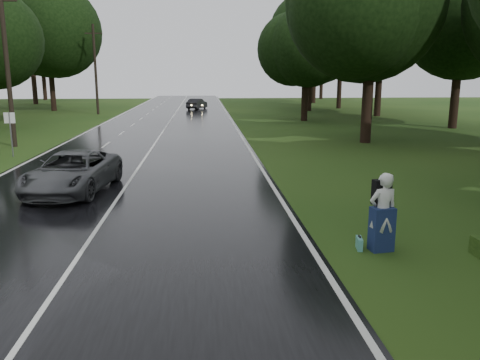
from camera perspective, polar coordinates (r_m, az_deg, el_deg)
name	(u,v)px	position (r m, az deg, el deg)	size (l,w,h in m)	color
ground	(72,267)	(12.14, -19.02, -9.64)	(160.00, 160.00, 0.00)	#294514
road	(154,145)	(31.35, -9.98, 4.10)	(12.00, 140.00, 0.04)	black
lane_center	(154,144)	(31.35, -9.99, 4.15)	(0.12, 140.00, 0.01)	silver
grey_car	(73,172)	(19.39, -18.97, 0.90)	(2.48, 5.39, 1.50)	#4D4F52
far_car	(197,104)	(62.26, -5.05, 8.86)	(1.39, 3.98, 1.31)	black
hitchhiker	(382,215)	(12.78, 16.32, -3.92)	(0.80, 0.75, 2.02)	silver
suitcase	(359,243)	(12.94, 13.76, -7.20)	(0.13, 0.44, 0.31)	#52A199
utility_pole_mid	(15,147)	(33.18, -24.80, 3.56)	(1.80, 0.28, 9.52)	black
utility_pole_far	(98,114)	(56.85, -16.24, 7.40)	(1.80, 0.28, 9.61)	black
road_sign_b	(13,157)	(29.16, -24.98, 2.48)	(0.57, 0.10, 2.39)	white
tree_left_f	(54,111)	(63.90, -20.90, 7.57)	(9.99, 9.99, 15.61)	black
tree_right_d	(365,143)	(32.99, 14.41, 4.27)	(9.66, 9.66, 15.10)	black
tree_right_e	(304,121)	(47.36, 7.49, 6.88)	(7.77, 7.77, 12.14)	black
tree_right_f	(309,111)	(60.24, 8.04, 8.01)	(8.37, 8.37, 13.08)	black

